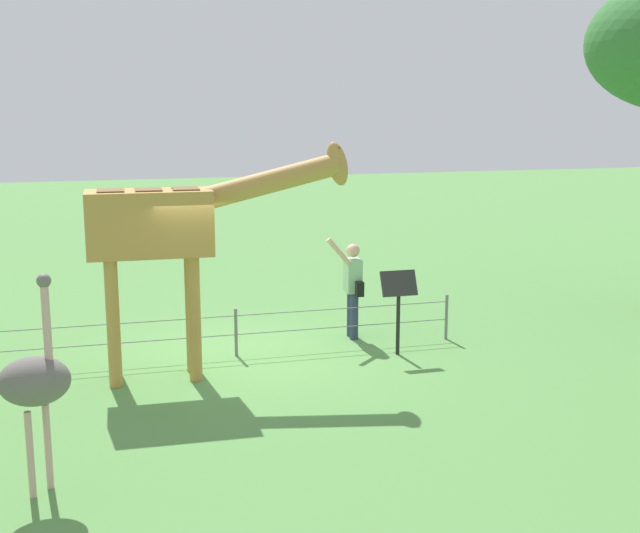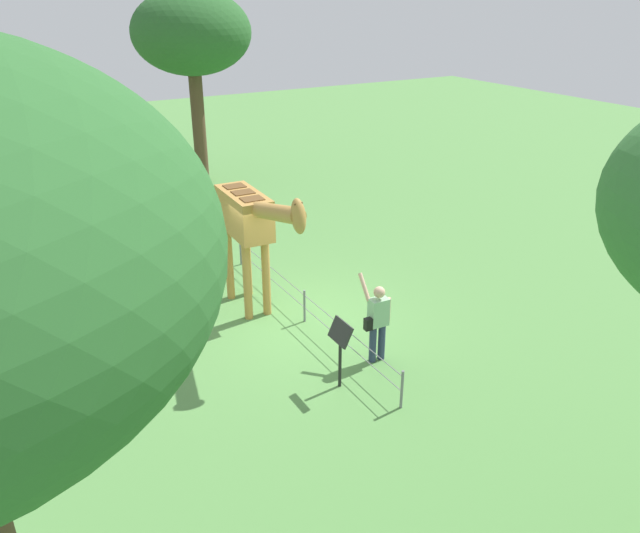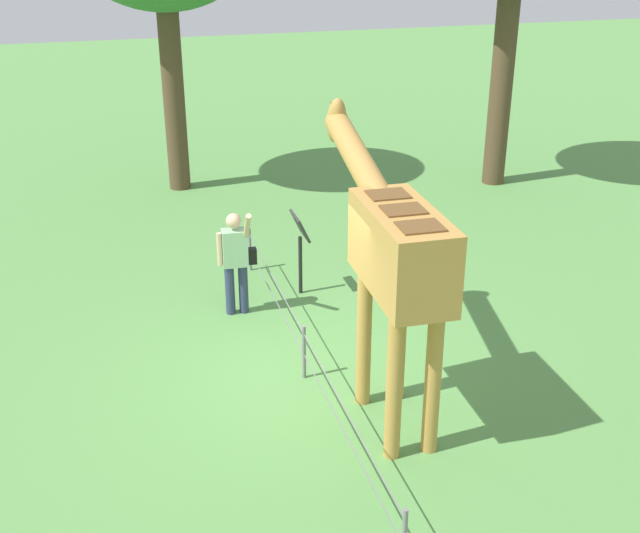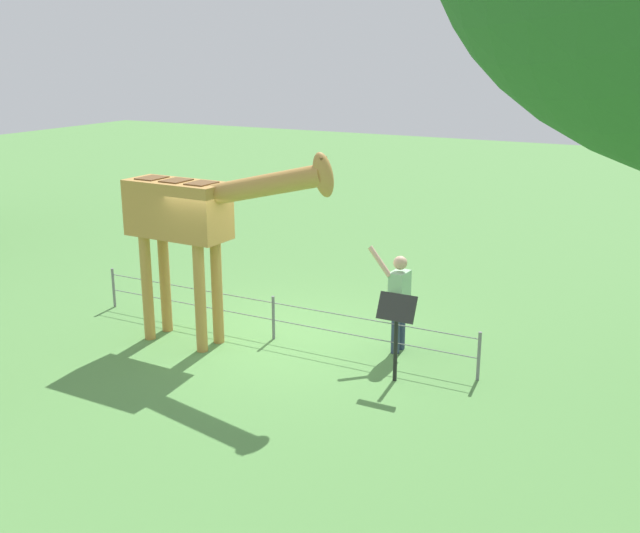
# 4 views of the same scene
# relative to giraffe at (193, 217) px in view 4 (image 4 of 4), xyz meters

# --- Properties ---
(ground_plane) EXTENTS (60.00, 60.00, 0.00)m
(ground_plane) POSITION_rel_giraffe_xyz_m (0.98, 0.65, -2.13)
(ground_plane) COLOR #568E47
(giraffe) EXTENTS (3.73, 0.75, 3.33)m
(giraffe) POSITION_rel_giraffe_xyz_m (0.00, 0.00, 0.00)
(giraffe) COLOR #BC8942
(giraffe) RESTS_ON ground_plane
(visitor) EXTENTS (0.62, 0.58, 1.73)m
(visitor) POSITION_rel_giraffe_xyz_m (3.01, 1.24, -1.23)
(visitor) COLOR navy
(visitor) RESTS_ON ground_plane
(info_sign) EXTENTS (0.56, 0.21, 1.32)m
(info_sign) POSITION_rel_giraffe_xyz_m (3.41, 0.17, -1.18)
(info_sign) COLOR black
(info_sign) RESTS_ON ground_plane
(wire_fence) EXTENTS (7.05, 0.05, 0.75)m
(wire_fence) POSITION_rel_giraffe_xyz_m (0.98, 0.76, -1.72)
(wire_fence) COLOR slate
(wire_fence) RESTS_ON ground_plane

